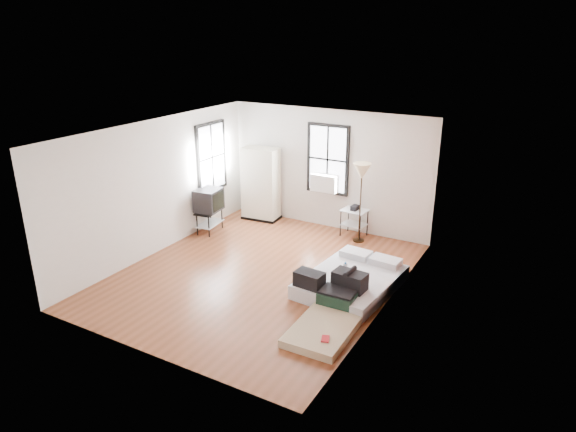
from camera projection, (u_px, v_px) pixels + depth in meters
The scene contains 8 objects.
ground at pixel (261, 274), 9.97m from camera, with size 6.00×6.00×0.00m, color brown.
room_shell at pixel (280, 186), 9.56m from camera, with size 5.02×6.02×2.80m.
mattress_main at pixel (350, 280), 9.36m from camera, with size 1.62×2.09×0.63m.
mattress_bare at pixel (330, 318), 8.27m from camera, with size 0.92×1.69×0.36m.
wardrobe at pixel (261, 184), 12.58m from camera, with size 0.95×0.59×1.80m.
side_table at pixel (354, 215), 11.64m from camera, with size 0.59×0.49×0.74m.
floor_lamp at pixel (362, 175), 10.99m from camera, with size 0.38×0.38×1.79m.
tv_stand at pixel (209, 201), 11.79m from camera, with size 0.59×0.78×1.04m.
Camera 1 is at (4.86, -7.55, 4.51)m, focal length 32.00 mm.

